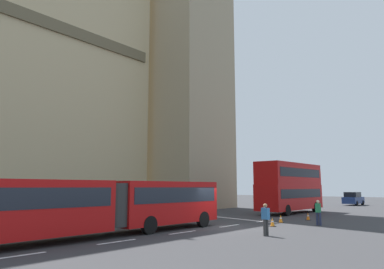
{
  "coord_description": "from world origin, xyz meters",
  "views": [
    {
      "loc": [
        -18.76,
        -14.03,
        2.57
      ],
      "look_at": [
        3.12,
        5.04,
        6.88
      ],
      "focal_mm": 33.09,
      "sensor_mm": 36.0,
      "label": 1
    }
  ],
  "objects_px": {
    "double_decker_bus": "(290,186)",
    "pedestrian_by_kerb": "(318,212)",
    "sedan_lead": "(353,199)",
    "traffic_cone_west": "(272,222)",
    "pedestrian_near_cones": "(266,218)",
    "articulated_bus": "(108,203)",
    "traffic_cone_east": "(308,216)",
    "traffic_cone_middle": "(281,219)"
  },
  "relations": [
    {
      "from": "double_decker_bus",
      "to": "pedestrian_by_kerb",
      "type": "xyz_separation_m",
      "value": [
        -9.22,
        -6.4,
        -1.8
      ]
    },
    {
      "from": "sedan_lead",
      "to": "traffic_cone_west",
      "type": "xyz_separation_m",
      "value": [
        -32.13,
        -4.57,
        -0.63
      ]
    },
    {
      "from": "pedestrian_near_cones",
      "to": "traffic_cone_west",
      "type": "bearing_deg",
      "value": 24.34
    },
    {
      "from": "pedestrian_by_kerb",
      "to": "pedestrian_near_cones",
      "type": "bearing_deg",
      "value": 179.2
    },
    {
      "from": "articulated_bus",
      "to": "pedestrian_near_cones",
      "type": "xyz_separation_m",
      "value": [
        5.58,
        -6.3,
        -0.83
      ]
    },
    {
      "from": "double_decker_bus",
      "to": "pedestrian_by_kerb",
      "type": "bearing_deg",
      "value": -145.22
    },
    {
      "from": "double_decker_bus",
      "to": "sedan_lead",
      "type": "bearing_deg",
      "value": 0.61
    },
    {
      "from": "articulated_bus",
      "to": "pedestrian_near_cones",
      "type": "distance_m",
      "value": 8.46
    },
    {
      "from": "pedestrian_near_cones",
      "to": "double_decker_bus",
      "type": "bearing_deg",
      "value": 21.28
    },
    {
      "from": "articulated_bus",
      "to": "pedestrian_by_kerb",
      "type": "bearing_deg",
      "value": -27.01
    },
    {
      "from": "traffic_cone_east",
      "to": "pedestrian_by_kerb",
      "type": "xyz_separation_m",
      "value": [
        -3.28,
        -2.15,
        0.63
      ]
    },
    {
      "from": "pedestrian_near_cones",
      "to": "pedestrian_by_kerb",
      "type": "relative_size",
      "value": 1.0
    },
    {
      "from": "traffic_cone_west",
      "to": "traffic_cone_east",
      "type": "relative_size",
      "value": 1.0
    },
    {
      "from": "articulated_bus",
      "to": "sedan_lead",
      "type": "distance_m",
      "value": 42.04
    },
    {
      "from": "sedan_lead",
      "to": "traffic_cone_middle",
      "type": "distance_m",
      "value": 29.79
    },
    {
      "from": "sedan_lead",
      "to": "pedestrian_near_cones",
      "type": "height_order",
      "value": "sedan_lead"
    },
    {
      "from": "traffic_cone_middle",
      "to": "traffic_cone_east",
      "type": "distance_m",
      "value": 3.39
    },
    {
      "from": "articulated_bus",
      "to": "traffic_cone_west",
      "type": "distance_m",
      "value": 10.91
    },
    {
      "from": "pedestrian_by_kerb",
      "to": "traffic_cone_west",
      "type": "bearing_deg",
      "value": 142.3
    },
    {
      "from": "traffic_cone_west",
      "to": "traffic_cone_east",
      "type": "distance_m",
      "value": 5.93
    },
    {
      "from": "traffic_cone_west",
      "to": "pedestrian_by_kerb",
      "type": "relative_size",
      "value": 0.34
    },
    {
      "from": "traffic_cone_west",
      "to": "traffic_cone_middle",
      "type": "bearing_deg",
      "value": 15.66
    },
    {
      "from": "articulated_bus",
      "to": "sedan_lead",
      "type": "bearing_deg",
      "value": 0.3
    },
    {
      "from": "articulated_bus",
      "to": "double_decker_bus",
      "type": "xyz_separation_m",
      "value": [
        21.77,
        0.0,
        0.96
      ]
    },
    {
      "from": "traffic_cone_middle",
      "to": "double_decker_bus",
      "type": "bearing_deg",
      "value": 21.35
    },
    {
      "from": "double_decker_bus",
      "to": "traffic_cone_middle",
      "type": "height_order",
      "value": "double_decker_bus"
    },
    {
      "from": "traffic_cone_east",
      "to": "articulated_bus",
      "type": "bearing_deg",
      "value": 164.96
    },
    {
      "from": "traffic_cone_middle",
      "to": "pedestrian_near_cones",
      "type": "relative_size",
      "value": 0.34
    },
    {
      "from": "double_decker_bus",
      "to": "traffic_cone_middle",
      "type": "distance_m",
      "value": 10.25
    },
    {
      "from": "double_decker_bus",
      "to": "pedestrian_near_cones",
      "type": "relative_size",
      "value": 5.89
    },
    {
      "from": "traffic_cone_east",
      "to": "pedestrian_near_cones",
      "type": "relative_size",
      "value": 0.34
    },
    {
      "from": "double_decker_bus",
      "to": "traffic_cone_middle",
      "type": "xyz_separation_m",
      "value": [
        -9.27,
        -3.62,
        -2.43
      ]
    },
    {
      "from": "double_decker_bus",
      "to": "traffic_cone_middle",
      "type": "bearing_deg",
      "value": -158.65
    },
    {
      "from": "traffic_cone_west",
      "to": "pedestrian_near_cones",
      "type": "distance_m",
      "value": 4.78
    },
    {
      "from": "double_decker_bus",
      "to": "pedestrian_near_cones",
      "type": "xyz_separation_m",
      "value": [
        -16.19,
        -6.3,
        -1.8
      ]
    },
    {
      "from": "traffic_cone_middle",
      "to": "pedestrian_near_cones",
      "type": "height_order",
      "value": "pedestrian_near_cones"
    },
    {
      "from": "sedan_lead",
      "to": "traffic_cone_east",
      "type": "relative_size",
      "value": 7.59
    },
    {
      "from": "traffic_cone_east",
      "to": "pedestrian_by_kerb",
      "type": "bearing_deg",
      "value": -146.78
    },
    {
      "from": "articulated_bus",
      "to": "traffic_cone_west",
      "type": "height_order",
      "value": "articulated_bus"
    },
    {
      "from": "double_decker_bus",
      "to": "traffic_cone_west",
      "type": "bearing_deg",
      "value": -159.86
    },
    {
      "from": "pedestrian_near_cones",
      "to": "pedestrian_by_kerb",
      "type": "height_order",
      "value": "same"
    },
    {
      "from": "articulated_bus",
      "to": "double_decker_bus",
      "type": "bearing_deg",
      "value": 0.01
    }
  ]
}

